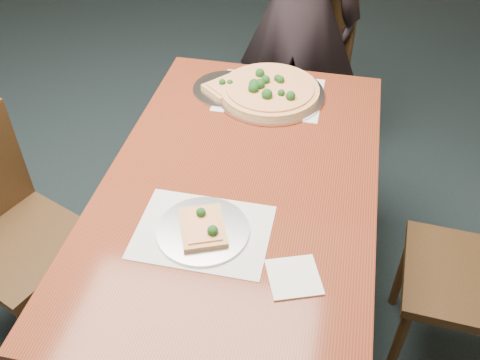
% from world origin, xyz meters
% --- Properties ---
extents(ground, '(8.00, 8.00, 0.00)m').
position_xyz_m(ground, '(0.00, 0.00, 0.00)').
color(ground, black).
rests_on(ground, ground).
extents(dining_table, '(0.90, 1.50, 0.75)m').
position_xyz_m(dining_table, '(0.44, -0.00, 0.66)').
color(dining_table, '#571F11').
rests_on(dining_table, ground).
extents(chair_far, '(0.53, 0.53, 0.91)m').
position_xyz_m(chair_far, '(0.52, 1.16, 0.52)').
color(chair_far, black).
rests_on(chair_far, ground).
extents(chair_left, '(0.54, 0.54, 0.91)m').
position_xyz_m(chair_left, '(-0.41, -0.16, 0.52)').
color(chair_left, black).
rests_on(chair_left, ground).
extents(diner, '(0.61, 0.42, 1.65)m').
position_xyz_m(diner, '(0.49, 1.13, 0.82)').
color(diner, black).
rests_on(diner, ground).
extents(placemat_main, '(0.42, 0.32, 0.00)m').
position_xyz_m(placemat_main, '(0.45, 0.53, 0.75)').
color(placemat_main, white).
rests_on(placemat_main, dining_table).
extents(placemat_near, '(0.40, 0.30, 0.00)m').
position_xyz_m(placemat_near, '(0.38, -0.25, 0.75)').
color(placemat_near, white).
rests_on(placemat_near, dining_table).
extents(pizza_pan, '(0.44, 0.44, 0.07)m').
position_xyz_m(pizza_pan, '(0.45, 0.53, 0.77)').
color(pizza_pan, silver).
rests_on(pizza_pan, dining_table).
extents(slice_plate_near, '(0.28, 0.28, 0.06)m').
position_xyz_m(slice_plate_near, '(0.38, -0.25, 0.76)').
color(slice_plate_near, silver).
rests_on(slice_plate_near, dining_table).
extents(slice_plate_far, '(0.28, 0.28, 0.05)m').
position_xyz_m(slice_plate_far, '(0.27, 0.53, 0.76)').
color(slice_plate_far, silver).
rests_on(slice_plate_far, dining_table).
extents(napkin, '(0.18, 0.18, 0.01)m').
position_xyz_m(napkin, '(0.67, -0.37, 0.75)').
color(napkin, white).
rests_on(napkin, dining_table).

